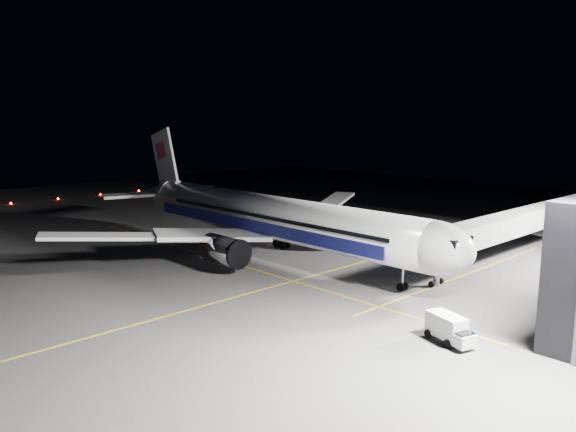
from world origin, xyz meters
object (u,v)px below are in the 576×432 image
(airliner, at_px, (268,217))
(jet_bridge, at_px, (498,228))
(baggage_tug, at_px, (299,232))
(service_truck, at_px, (450,328))
(safety_cone_c, at_px, (349,240))
(safety_cone_a, at_px, (266,243))
(safety_cone_b, at_px, (344,239))

(airliner, xyz_separation_m, jet_bridge, (23.08, 18.06, -0.58))
(airliner, bearing_deg, baggage_tug, 116.32)
(service_truck, bearing_deg, safety_cone_c, 160.47)
(airliner, relative_size, safety_cone_a, 112.17)
(airliner, distance_m, safety_cone_c, 15.00)
(baggage_tug, bearing_deg, service_truck, -29.02)
(service_truck, distance_m, safety_cone_b, 38.67)
(airliner, distance_m, jet_bridge, 29.31)
(airliner, height_order, baggage_tug, airliner)
(airliner, xyz_separation_m, safety_cone_c, (2.30, 14.00, -4.88))
(service_truck, xyz_separation_m, safety_cone_c, (-30.12, 22.88, -0.92))
(airliner, relative_size, jet_bridge, 1.79)
(service_truck, xyz_separation_m, safety_cone_b, (-31.17, 22.88, -0.90))
(airliner, height_order, safety_cone_c, airliner)
(safety_cone_b, bearing_deg, safety_cone_a, -121.49)
(service_truck, relative_size, safety_cone_c, 8.32)
(baggage_tug, bearing_deg, airliner, -64.60)
(service_truck, distance_m, safety_cone_a, 39.46)
(safety_cone_a, distance_m, safety_cone_b, 11.73)
(safety_cone_b, bearing_deg, airliner, -95.11)
(safety_cone_c, bearing_deg, jet_bridge, 11.05)
(baggage_tug, height_order, safety_cone_b, baggage_tug)
(airliner, relative_size, safety_cone_c, 108.46)
(airliner, bearing_deg, safety_cone_a, 140.62)
(service_truck, bearing_deg, airliner, -177.62)
(jet_bridge, height_order, baggage_tug, jet_bridge)
(safety_cone_a, bearing_deg, service_truck, -19.05)
(service_truck, bearing_deg, jet_bridge, 126.82)
(airliner, distance_m, safety_cone_a, 7.98)
(service_truck, height_order, safety_cone_a, service_truck)
(safety_cone_a, bearing_deg, baggage_tug, 96.08)
(safety_cone_b, bearing_deg, service_truck, -36.28)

